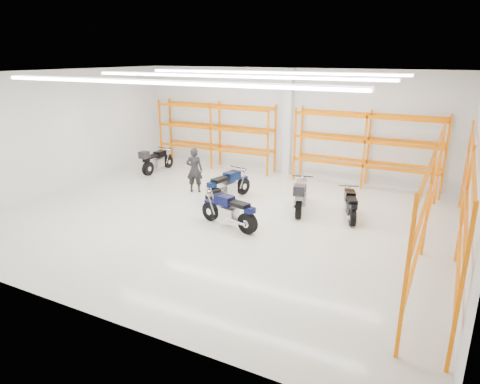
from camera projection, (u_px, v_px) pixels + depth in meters
The scene contains 12 objects.
ground at pixel (221, 216), 13.90m from camera, with size 14.00×14.00×0.00m, color beige.
room_shell at pixel (220, 115), 12.92m from camera, with size 14.02×12.02×4.51m.
motorcycle_main at pixel (231, 212), 12.85m from camera, with size 2.15×0.90×1.07m.
motorcycle_back_a at pixel (155, 161), 18.92m from camera, with size 0.68×2.14×1.10m.
motorcycle_back_b at pixel (227, 187), 15.26m from camera, with size 0.89×2.25×1.12m.
motorcycle_back_c at pixel (300, 196), 14.12m from camera, with size 0.96×2.23×1.16m.
motorcycle_back_d at pixel (350, 206), 13.57m from camera, with size 0.89×1.85×0.95m.
standing_man at pixel (195, 170), 16.16m from camera, with size 0.62×0.41×1.71m, color black.
structural_column at pixel (288, 123), 18.13m from camera, with size 0.32×0.32×4.50m, color white.
pallet_racking_back_left at pixel (215, 129), 19.47m from camera, with size 5.67×0.87×3.00m.
pallet_racking_back_right at pixel (367, 142), 16.50m from camera, with size 5.67×0.87×3.00m.
pallet_racking_side at pixel (448, 191), 10.52m from camera, with size 0.87×9.07×3.00m.
Camera 1 is at (6.51, -11.26, 5.01)m, focal length 32.00 mm.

